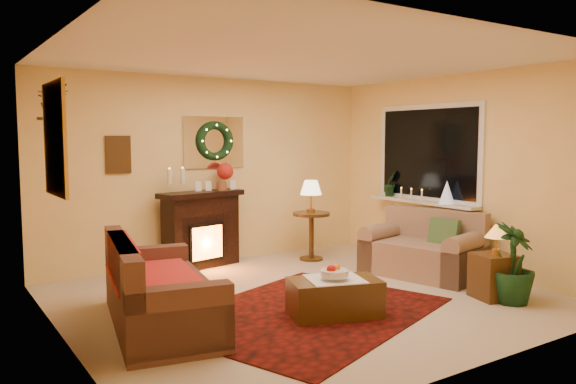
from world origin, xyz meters
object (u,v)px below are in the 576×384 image
sofa (161,281)px  fireplace (201,227)px  loveseat (422,243)px  side_table_round (311,238)px  end_table_square (494,274)px  coffee_table (335,296)px

sofa → fireplace: 2.43m
loveseat → side_table_round: size_ratio=2.07×
sofa → fireplace: bearing=67.8°
sofa → loveseat: sofa is taller
sofa → loveseat: (3.49, 0.02, -0.01)m
end_table_square → coffee_table: end_table_square is taller
sofa → loveseat: bearing=11.6°
sofa → coffee_table: (1.52, -0.69, -0.22)m
loveseat → end_table_square: (-0.12, -1.17, -0.15)m
side_table_round → fireplace: bearing=162.9°
side_table_round → coffee_table: side_table_round is taller
coffee_table → fireplace: bearing=112.6°
fireplace → end_table_square: bearing=-68.5°
end_table_square → fireplace: bearing=122.6°
fireplace → loveseat: fireplace is taller
sofa → end_table_square: bearing=-7.6°
side_table_round → coffee_table: (-1.33, -2.24, -0.12)m
loveseat → coffee_table: (-1.97, -0.70, -0.21)m
loveseat → fireplace: bearing=123.3°
coffee_table → side_table_round: bearing=78.0°
loveseat → coffee_table: size_ratio=1.62×
end_table_square → coffee_table: bearing=165.8°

